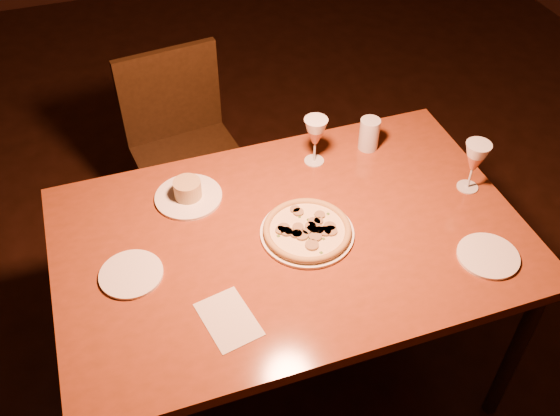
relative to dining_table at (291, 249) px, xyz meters
name	(u,v)px	position (x,y,z in m)	size (l,w,h in m)	color
floor	(268,336)	(-0.03, 0.18, -0.73)	(7.00, 7.00, 0.00)	black
dining_table	(291,249)	(0.00, 0.00, 0.00)	(1.49, 0.96, 0.80)	brown
chair_far	(185,146)	(-0.17, 0.91, -0.20)	(0.50, 0.50, 0.93)	black
pizza_plate	(307,230)	(0.05, -0.02, 0.09)	(0.30, 0.30, 0.03)	white
ramekin_saucer	(188,193)	(-0.27, 0.27, 0.09)	(0.23, 0.23, 0.07)	white
wine_glass_far	(315,141)	(0.20, 0.32, 0.16)	(0.08, 0.08, 0.18)	#BB6B4E
wine_glass_right	(473,166)	(0.65, 0.01, 0.17)	(0.09, 0.09, 0.19)	#BB6B4E
water_tumbler	(369,134)	(0.42, 0.33, 0.13)	(0.07, 0.07, 0.12)	silver
side_plate_left	(131,274)	(-0.51, 0.00, 0.08)	(0.19, 0.19, 0.01)	white
side_plate_near	(488,256)	(0.54, -0.29, 0.08)	(0.19, 0.19, 0.01)	white
menu_card	(229,319)	(-0.28, -0.25, 0.07)	(0.13, 0.20, 0.00)	beige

